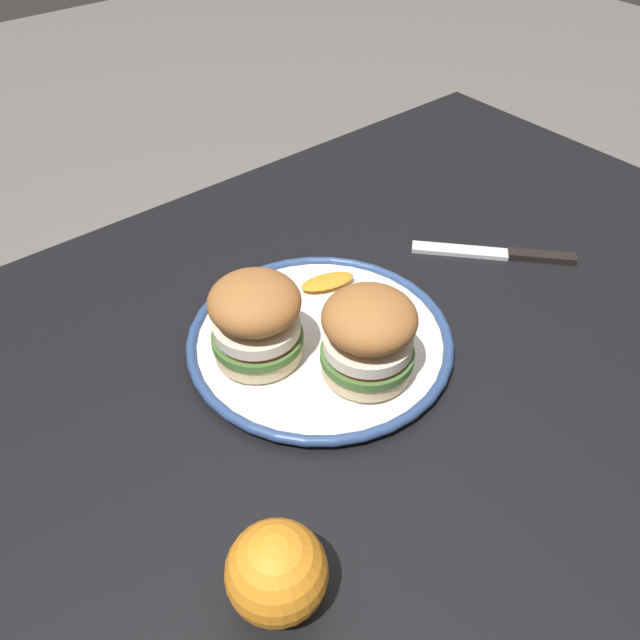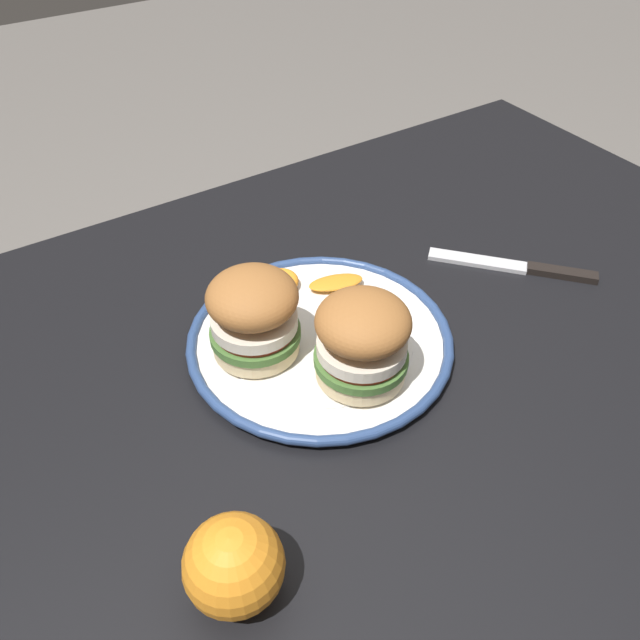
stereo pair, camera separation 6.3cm
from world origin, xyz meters
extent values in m
plane|color=slate|center=(0.00, 0.00, 0.00)|extent=(8.00, 8.00, 0.00)
cube|color=black|center=(0.00, 0.00, 0.73)|extent=(1.24, 0.81, 0.03)
cube|color=black|center=(0.56, 0.35, 0.36)|extent=(0.06, 0.06, 0.72)
cylinder|color=white|center=(-0.06, 0.02, 0.76)|extent=(0.28, 0.28, 0.01)
torus|color=navy|center=(-0.06, 0.02, 0.76)|extent=(0.31, 0.31, 0.01)
cylinder|color=white|center=(-0.06, 0.02, 0.76)|extent=(0.22, 0.22, 0.00)
cylinder|color=beige|center=(-0.05, -0.06, 0.78)|extent=(0.10, 0.10, 0.02)
cylinder|color=#477033|center=(-0.05, -0.06, 0.79)|extent=(0.10, 0.10, 0.01)
cylinder|color=#BC3828|center=(-0.05, -0.06, 0.80)|extent=(0.09, 0.09, 0.01)
cylinder|color=silver|center=(-0.05, -0.06, 0.81)|extent=(0.09, 0.09, 0.01)
ellipsoid|color=#A36633|center=(-0.05, -0.06, 0.84)|extent=(0.14, 0.14, 0.05)
cylinder|color=beige|center=(-0.13, 0.04, 0.78)|extent=(0.10, 0.10, 0.02)
cylinder|color=#477033|center=(-0.13, 0.04, 0.79)|extent=(0.10, 0.10, 0.01)
cylinder|color=#BC3828|center=(-0.13, 0.04, 0.80)|extent=(0.09, 0.09, 0.01)
cylinder|color=silver|center=(-0.13, 0.04, 0.81)|extent=(0.09, 0.09, 0.01)
ellipsoid|color=#A36633|center=(-0.13, 0.04, 0.84)|extent=(0.14, 0.14, 0.05)
torus|color=orange|center=(-0.05, 0.12, 0.77)|extent=(0.07, 0.07, 0.01)
cylinder|color=#F4E5C6|center=(-0.05, 0.12, 0.77)|extent=(0.03, 0.03, 0.00)
ellipsoid|color=orange|center=(0.01, 0.08, 0.77)|extent=(0.08, 0.05, 0.01)
sphere|color=orange|center=(-0.27, -0.19, 0.79)|extent=(0.08, 0.08, 0.08)
cube|color=silver|center=(0.21, 0.04, 0.75)|extent=(0.10, 0.11, 0.01)
cube|color=black|center=(0.28, -0.05, 0.75)|extent=(0.07, 0.08, 0.01)
camera|label=1|loc=(-0.40, -0.40, 1.28)|focal=36.25mm
camera|label=2|loc=(-0.35, -0.44, 1.28)|focal=36.25mm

